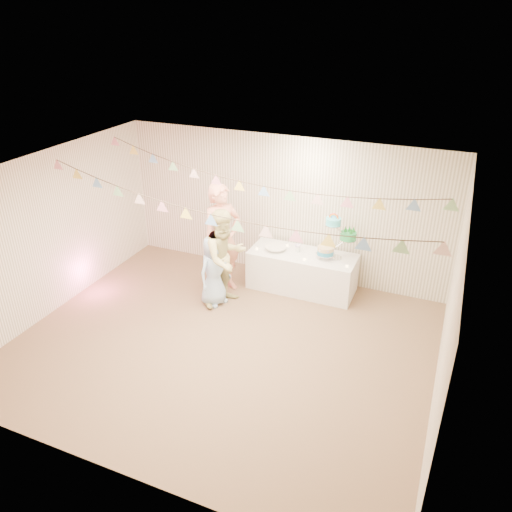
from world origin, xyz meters
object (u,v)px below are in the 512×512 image
at_px(person_adult_a, 222,239).
at_px(person_child, 214,270).
at_px(person_adult_b, 225,258).
at_px(table, 302,271).
at_px(cake_stand, 336,235).

relative_size(person_adult_a, person_child, 1.59).
bearing_deg(person_adult_b, table, -21.69).
bearing_deg(table, person_child, -139.96).
bearing_deg(person_child, table, -29.85).
bearing_deg(person_adult_b, cake_stand, -31.77).
height_order(table, person_adult_a, person_adult_a).
xyz_separation_m(person_adult_a, person_adult_b, (0.23, -0.37, -0.14)).
bearing_deg(person_adult_a, cake_stand, -40.81).
bearing_deg(person_adult_b, person_adult_a, 58.27).
height_order(cake_stand, person_child, cake_stand).
distance_m(cake_stand, person_child, 2.12).
distance_m(table, person_child, 1.60).
height_order(table, person_adult_b, person_adult_b).
distance_m(person_adult_a, person_adult_b, 0.46).
height_order(person_adult_a, person_child, person_adult_a).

